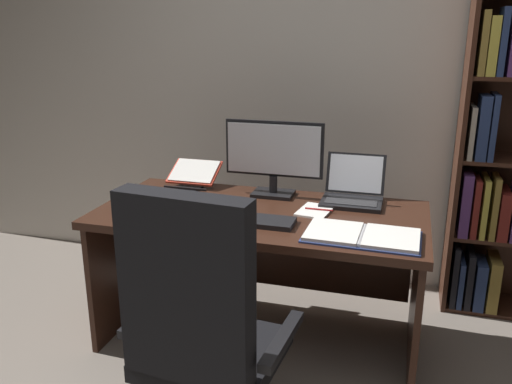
% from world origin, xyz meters
% --- Properties ---
extents(wall_back, '(5.37, 0.12, 2.56)m').
position_xyz_m(wall_back, '(0.00, 1.96, 1.28)').
color(wall_back, beige).
rests_on(wall_back, ground).
extents(desk, '(1.63, 0.80, 0.73)m').
position_xyz_m(desk, '(-0.15, 1.08, 0.53)').
color(desk, '#381E14').
rests_on(desk, ground).
extents(office_chair, '(0.64, 0.60, 1.10)m').
position_xyz_m(office_chair, '(-0.14, 0.18, 0.46)').
color(office_chair, black).
rests_on(office_chair, ground).
extents(monitor, '(0.54, 0.16, 0.41)m').
position_xyz_m(monitor, '(-0.15, 1.28, 0.94)').
color(monitor, black).
rests_on(monitor, desk).
extents(laptop, '(0.31, 0.30, 0.23)m').
position_xyz_m(laptop, '(0.28, 1.28, 0.78)').
color(laptop, black).
rests_on(laptop, desk).
extents(keyboard, '(0.42, 0.15, 0.02)m').
position_xyz_m(keyboard, '(-0.15, 0.84, 0.74)').
color(keyboard, black).
rests_on(keyboard, desk).
extents(computer_mouse, '(0.06, 0.10, 0.04)m').
position_xyz_m(computer_mouse, '(-0.45, 0.84, 0.75)').
color(computer_mouse, black).
rests_on(computer_mouse, desk).
extents(reading_stand_with_book, '(0.28, 0.26, 0.13)m').
position_xyz_m(reading_stand_with_book, '(-0.65, 1.33, 0.79)').
color(reading_stand_with_book, black).
rests_on(reading_stand_with_book, desk).
extents(open_binder, '(0.51, 0.30, 0.02)m').
position_xyz_m(open_binder, '(0.37, 0.79, 0.74)').
color(open_binder, navy).
rests_on(open_binder, desk).
extents(notepad, '(0.18, 0.23, 0.01)m').
position_xyz_m(notepad, '(0.11, 1.07, 0.73)').
color(notepad, white).
rests_on(notepad, desk).
extents(pen, '(0.14, 0.01, 0.01)m').
position_xyz_m(pen, '(0.13, 1.07, 0.74)').
color(pen, maroon).
rests_on(pen, notepad).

